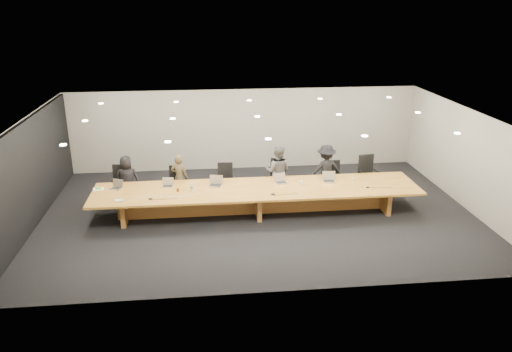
{
  "coord_description": "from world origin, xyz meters",
  "views": [
    {
      "loc": [
        -1.43,
        -12.77,
        5.73
      ],
      "look_at": [
        0.0,
        0.3,
        1.0
      ],
      "focal_mm": 35.0,
      "sensor_mm": 36.0,
      "label": 1
    }
  ],
  "objects_px": {
    "chair_mid_right": "(277,178)",
    "person_a": "(127,179)",
    "chair_right": "(334,177)",
    "person_b": "(180,178)",
    "chair_mid_left": "(225,181)",
    "laptop_d": "(281,179)",
    "laptop_c": "(215,181)",
    "water_bottle": "(192,187)",
    "mic_right": "(368,187)",
    "person_c": "(278,171)",
    "laptop_b": "(167,183)",
    "chair_far_right": "(369,174)",
    "paper_cup_near": "(301,182)",
    "chair_far_left": "(120,184)",
    "conference_table": "(257,196)",
    "av_box": "(119,201)",
    "mic_center": "(273,194)",
    "amber_mug": "(178,190)",
    "chair_left": "(174,184)",
    "paper_cup_far": "(352,179)",
    "laptop_a": "(116,184)",
    "laptop_e": "(329,177)",
    "person_d": "(326,170)",
    "mic_left": "(151,199)"
  },
  "relations": [
    {
      "from": "person_a",
      "to": "av_box",
      "type": "relative_size",
      "value": 7.22
    },
    {
      "from": "laptop_d",
      "to": "chair_mid_left",
      "type": "bearing_deg",
      "value": 138.5
    },
    {
      "from": "laptop_b",
      "to": "person_b",
      "type": "bearing_deg",
      "value": 76.74
    },
    {
      "from": "laptop_c",
      "to": "water_bottle",
      "type": "distance_m",
      "value": 0.72
    },
    {
      "from": "chair_left",
      "to": "chair_right",
      "type": "xyz_separation_m",
      "value": [
        4.86,
        0.09,
        -0.01
      ]
    },
    {
      "from": "person_b",
      "to": "laptop_d",
      "type": "xyz_separation_m",
      "value": [
        2.89,
        -0.85,
        0.17
      ]
    },
    {
      "from": "chair_mid_right",
      "to": "person_a",
      "type": "height_order",
      "value": "person_a"
    },
    {
      "from": "person_c",
      "to": "av_box",
      "type": "distance_m",
      "value": 4.76
    },
    {
      "from": "person_a",
      "to": "av_box",
      "type": "height_order",
      "value": "person_a"
    },
    {
      "from": "person_c",
      "to": "av_box",
      "type": "xyz_separation_m",
      "value": [
        -4.43,
        -1.74,
        -0.03
      ]
    },
    {
      "from": "person_a",
      "to": "mic_right",
      "type": "relative_size",
      "value": 12.48
    },
    {
      "from": "chair_right",
      "to": "person_b",
      "type": "distance_m",
      "value": 4.7
    },
    {
      "from": "paper_cup_far",
      "to": "chair_far_right",
      "type": "bearing_deg",
      "value": 49.33
    },
    {
      "from": "person_a",
      "to": "laptop_d",
      "type": "height_order",
      "value": "person_a"
    },
    {
      "from": "chair_left",
      "to": "paper_cup_far",
      "type": "bearing_deg",
      "value": 9.03
    },
    {
      "from": "chair_right",
      "to": "person_a",
      "type": "relative_size",
      "value": 0.72
    },
    {
      "from": "laptop_b",
      "to": "paper_cup_near",
      "type": "distance_m",
      "value": 3.75
    },
    {
      "from": "chair_mid_left",
      "to": "mic_center",
      "type": "distance_m",
      "value": 2.11
    },
    {
      "from": "chair_far_left",
      "to": "chair_mid_left",
      "type": "xyz_separation_m",
      "value": [
        3.07,
        -0.0,
        -0.02
      ]
    },
    {
      "from": "chair_mid_left",
      "to": "laptop_d",
      "type": "distance_m",
      "value": 1.82
    },
    {
      "from": "chair_left",
      "to": "paper_cup_near",
      "type": "xyz_separation_m",
      "value": [
        3.61,
        -0.99,
        0.27
      ]
    },
    {
      "from": "av_box",
      "to": "mic_left",
      "type": "relative_size",
      "value": 1.63
    },
    {
      "from": "person_d",
      "to": "chair_left",
      "type": "bearing_deg",
      "value": -5.32
    },
    {
      "from": "laptop_c",
      "to": "mic_right",
      "type": "distance_m",
      "value": 4.24
    },
    {
      "from": "laptop_e",
      "to": "water_bottle",
      "type": "relative_size",
      "value": 1.75
    },
    {
      "from": "chair_far_right",
      "to": "paper_cup_near",
      "type": "xyz_separation_m",
      "value": [
        -2.34,
        -1.06,
        0.21
      ]
    },
    {
      "from": "chair_mid_right",
      "to": "mic_center",
      "type": "height_order",
      "value": "chair_mid_right"
    },
    {
      "from": "laptop_c",
      "to": "amber_mug",
      "type": "bearing_deg",
      "value": -148.9
    },
    {
      "from": "paper_cup_near",
      "to": "paper_cup_far",
      "type": "distance_m",
      "value": 1.51
    },
    {
      "from": "chair_far_left",
      "to": "mic_center",
      "type": "height_order",
      "value": "chair_far_left"
    },
    {
      "from": "laptop_a",
      "to": "av_box",
      "type": "xyz_separation_m",
      "value": [
        0.21,
        -0.92,
        -0.11
      ]
    },
    {
      "from": "chair_mid_right",
      "to": "water_bottle",
      "type": "relative_size",
      "value": 5.47
    },
    {
      "from": "conference_table",
      "to": "chair_far_right",
      "type": "relative_size",
      "value": 7.65
    },
    {
      "from": "chair_right",
      "to": "laptop_d",
      "type": "height_order",
      "value": "laptop_d"
    },
    {
      "from": "chair_mid_left",
      "to": "laptop_b",
      "type": "distance_m",
      "value": 1.86
    },
    {
      "from": "conference_table",
      "to": "laptop_d",
      "type": "xyz_separation_m",
      "value": [
        0.72,
        0.33,
        0.36
      ]
    },
    {
      "from": "conference_table",
      "to": "chair_mid_left",
      "type": "relative_size",
      "value": 8.29
    },
    {
      "from": "chair_mid_right",
      "to": "mic_right",
      "type": "distance_m",
      "value": 2.79
    },
    {
      "from": "person_c",
      "to": "laptop_c",
      "type": "height_order",
      "value": "person_c"
    },
    {
      "from": "chair_left",
      "to": "water_bottle",
      "type": "relative_size",
      "value": 5.02
    },
    {
      "from": "chair_mid_right",
      "to": "mic_center",
      "type": "xyz_separation_m",
      "value": [
        -0.38,
        -1.78,
        0.2
      ]
    },
    {
      "from": "chair_left",
      "to": "person_b",
      "type": "distance_m",
      "value": 0.25
    },
    {
      "from": "chair_right",
      "to": "laptop_e",
      "type": "height_order",
      "value": "laptop_e"
    },
    {
      "from": "laptop_b",
      "to": "laptop_a",
      "type": "bearing_deg",
      "value": -172.46
    },
    {
      "from": "chair_left",
      "to": "laptop_b",
      "type": "xyz_separation_m",
      "value": [
        -0.14,
        -0.8,
        0.35
      ]
    },
    {
      "from": "laptop_c",
      "to": "paper_cup_near",
      "type": "bearing_deg",
      "value": 12.32
    },
    {
      "from": "chair_mid_right",
      "to": "amber_mug",
      "type": "distance_m",
      "value": 3.2
    },
    {
      "from": "person_c",
      "to": "laptop_b",
      "type": "xyz_separation_m",
      "value": [
        -3.23,
        -0.82,
        0.08
      ]
    },
    {
      "from": "water_bottle",
      "to": "paper_cup_near",
      "type": "xyz_separation_m",
      "value": [
        3.08,
        0.2,
        -0.06
      ]
    },
    {
      "from": "laptop_d",
      "to": "chair_far_left",
      "type": "bearing_deg",
      "value": 157.19
    }
  ]
}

